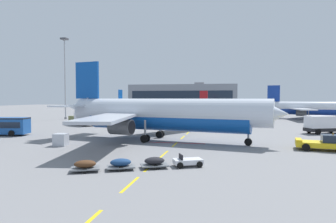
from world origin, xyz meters
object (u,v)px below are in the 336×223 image
Objects in this scene: catering_truck at (83,118)px; baggage_train at (138,163)px; fuel_service_truck at (324,124)px; airliner_foreground at (162,114)px; airliner_far_right at (313,108)px; apron_light_mast_near at (65,69)px; airliner_mid_left at (109,105)px; airliner_far_center at (229,106)px; pushback_tug at (325,143)px; uld_cargo_container at (61,140)px.

catering_truck is 44.13m from baggage_train.
baggage_train is (-24.54, -31.28, -1.11)m from fuel_service_truck.
airliner_foreground is 17.86m from baggage_train.
apron_light_mast_near reaches higher than airliner_far_right.
airliner_mid_left is at bearing 136.42° from fuel_service_truck.
airliner_foreground is at bearing -40.23° from catering_truck.
airliner_far_center reaches higher than fuel_service_truck.
airliner_far_right is 38.43m from fuel_service_truck.
airliner_far_center reaches higher than baggage_train.
catering_truck is 49.34m from fuel_service_truck.
apron_light_mast_near is (-64.08, 23.45, 13.35)m from fuel_service_truck.
airliner_far_right is 74.71m from apron_light_mast_near.
baggage_train is at bearing -65.73° from airliner_mid_left.
airliner_far_right is 1.20× the size of apron_light_mast_near.
pushback_tug reaches higher than uld_cargo_container.
airliner_far_center is at bearing 38.00° from apron_light_mast_near.
fuel_service_truck reaches higher than uld_cargo_container.
uld_cargo_container is (-22.11, -82.03, -2.21)m from airliner_far_center.
uld_cargo_container is at bearing -174.57° from pushback_tug.
airliner_mid_left is 16.58× the size of uld_cargo_container.
airliner_mid_left is 51.63m from airliner_far_center.
airliner_far_right reaches higher than uld_cargo_container.
baggage_train is at bearing -145.44° from pushback_tug.
airliner_mid_left is 90.51m from uld_cargo_container.
catering_truck is 0.31× the size of apron_light_mast_near.
airliner_far_center is at bearing 97.86° from pushback_tug.
airliner_far_right reaches higher than fuel_service_truck.
airliner_mid_left reaches higher than fuel_service_truck.
uld_cargo_container is at bearing -71.04° from airliner_mid_left.
airliner_foreground is at bearing -97.71° from airliner_far_center.
airliner_far_center is at bearing 82.29° from airliner_foreground.
apron_light_mast_near is (-25.79, 44.60, 14.20)m from uld_cargo_container.
airliner_far_right is at bearing 55.95° from airliner_foreground.
airliner_far_center is at bearing 84.82° from baggage_train.
airliner_far_center reaches higher than catering_truck.
uld_cargo_container is 0.07× the size of apron_light_mast_near.
airliner_far_center is 3.56× the size of catering_truck.
airliner_mid_left reaches higher than uld_cargo_container.
airliner_far_center is at bearing 74.91° from uld_cargo_container.
airliner_far_right is (34.67, 51.31, -0.63)m from airliner_foreground.
airliner_far_right reaches higher than airliner_mid_left.
uld_cargo_container is 53.44m from apron_light_mast_near.
airliner_foreground is at bearing 95.76° from baggage_train.
airliner_far_center is (51.50, -3.54, -0.31)m from airliner_mid_left.
airliner_far_center reaches higher than uld_cargo_container.
uld_cargo_container is (29.39, -85.57, -2.52)m from airliner_mid_left.
catering_truck is at bearing 151.84° from pushback_tug.
fuel_service_truck is at bearing 27.75° from airliner_foreground.
baggage_train is at bearing -115.58° from airliner_far_right.
airliner_far_right is (24.55, -23.41, 0.32)m from airliner_far_center.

